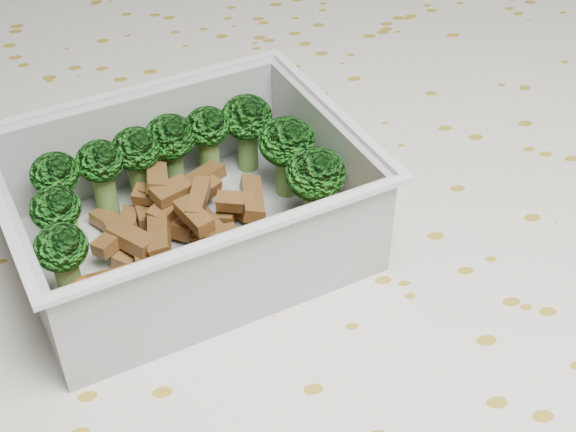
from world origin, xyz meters
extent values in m
cube|color=brown|center=(0.00, 0.00, 0.73)|extent=(1.40, 0.90, 0.04)
cube|color=silver|center=(0.00, 0.00, 0.75)|extent=(1.46, 0.96, 0.01)
cube|color=silver|center=(0.00, 0.48, 0.66)|extent=(1.46, 0.01, 0.18)
cube|color=silver|center=(-0.05, 0.01, 0.76)|extent=(0.20, 0.17, 0.00)
cube|color=silver|center=(-0.07, 0.07, 0.79)|extent=(0.16, 0.05, 0.06)
cube|color=silver|center=(-0.03, -0.05, 0.79)|extent=(0.16, 0.05, 0.06)
cube|color=silver|center=(0.03, 0.03, 0.79)|extent=(0.04, 0.12, 0.06)
cube|color=silver|center=(-0.13, -0.01, 0.79)|extent=(0.04, 0.12, 0.06)
cube|color=silver|center=(-0.07, 0.08, 0.82)|extent=(0.17, 0.05, 0.00)
cube|color=silver|center=(-0.03, -0.05, 0.82)|extent=(0.17, 0.05, 0.00)
cube|color=silver|center=(0.03, 0.04, 0.82)|extent=(0.04, 0.13, 0.00)
cube|color=silver|center=(-0.13, -0.01, 0.82)|extent=(0.04, 0.13, 0.00)
cylinder|color=#608C3F|center=(-0.11, 0.04, 0.77)|extent=(0.01, 0.01, 0.03)
ellipsoid|color=#25791D|center=(-0.11, 0.04, 0.80)|extent=(0.03, 0.03, 0.02)
cylinder|color=#608C3F|center=(-0.09, 0.04, 0.77)|extent=(0.01, 0.01, 0.03)
ellipsoid|color=#25791D|center=(-0.09, 0.04, 0.80)|extent=(0.03, 0.03, 0.02)
cylinder|color=#608C3F|center=(-0.07, 0.05, 0.77)|extent=(0.01, 0.01, 0.03)
ellipsoid|color=#25791D|center=(-0.07, 0.05, 0.80)|extent=(0.03, 0.03, 0.02)
cylinder|color=#608C3F|center=(-0.05, 0.06, 0.77)|extent=(0.01, 0.01, 0.03)
ellipsoid|color=#25791D|center=(-0.05, 0.06, 0.80)|extent=(0.03, 0.03, 0.02)
cylinder|color=#608C3F|center=(-0.03, 0.06, 0.77)|extent=(0.01, 0.01, 0.03)
ellipsoid|color=#25791D|center=(-0.03, 0.06, 0.80)|extent=(0.03, 0.03, 0.02)
cylinder|color=#608C3F|center=(-0.01, 0.07, 0.77)|extent=(0.01, 0.01, 0.02)
ellipsoid|color=#25791D|center=(-0.01, 0.07, 0.80)|extent=(0.03, 0.03, 0.02)
cylinder|color=#608C3F|center=(-0.11, 0.01, 0.77)|extent=(0.01, 0.01, 0.03)
ellipsoid|color=#25791D|center=(-0.11, 0.01, 0.80)|extent=(0.03, 0.03, 0.02)
cylinder|color=#608C3F|center=(0.01, 0.04, 0.77)|extent=(0.01, 0.01, 0.02)
ellipsoid|color=#25791D|center=(0.01, 0.04, 0.79)|extent=(0.03, 0.03, 0.03)
cylinder|color=#608C3F|center=(-0.11, -0.02, 0.77)|extent=(0.01, 0.01, 0.03)
ellipsoid|color=#25791D|center=(-0.11, -0.02, 0.80)|extent=(0.03, 0.03, 0.02)
cylinder|color=#608C3F|center=(0.02, 0.01, 0.77)|extent=(0.01, 0.01, 0.02)
ellipsoid|color=#25791D|center=(0.02, 0.01, 0.79)|extent=(0.03, 0.03, 0.03)
cube|color=brown|center=(-0.04, 0.03, 0.77)|extent=(0.03, 0.03, 0.01)
cube|color=brown|center=(-0.07, 0.00, 0.77)|extent=(0.01, 0.03, 0.01)
cube|color=brown|center=(-0.06, 0.02, 0.77)|extent=(0.03, 0.02, 0.01)
cube|color=brown|center=(-0.08, 0.00, 0.77)|extent=(0.03, 0.03, 0.01)
cube|color=brown|center=(-0.04, 0.02, 0.77)|extent=(0.02, 0.02, 0.01)
cube|color=brown|center=(-0.02, 0.02, 0.78)|extent=(0.01, 0.03, 0.01)
cube|color=brown|center=(-0.05, 0.04, 0.77)|extent=(0.02, 0.03, 0.01)
cube|color=brown|center=(-0.08, 0.00, 0.76)|extent=(0.02, 0.03, 0.01)
cube|color=brown|center=(-0.05, 0.02, 0.78)|extent=(0.02, 0.03, 0.01)
cube|color=brown|center=(-0.06, 0.03, 0.78)|extent=(0.02, 0.02, 0.01)
cube|color=brown|center=(-0.05, 0.00, 0.79)|extent=(0.02, 0.03, 0.01)
cube|color=brown|center=(-0.06, 0.02, 0.78)|extent=(0.03, 0.03, 0.01)
cube|color=brown|center=(-0.06, 0.04, 0.78)|extent=(0.01, 0.02, 0.01)
cube|color=brown|center=(-0.08, 0.03, 0.77)|extent=(0.01, 0.02, 0.01)
cube|color=brown|center=(-0.02, 0.03, 0.77)|extent=(0.02, 0.03, 0.01)
cube|color=brown|center=(-0.04, 0.01, 0.77)|extent=(0.02, 0.01, 0.01)
cube|color=brown|center=(-0.04, 0.01, 0.78)|extent=(0.02, 0.03, 0.01)
cube|color=brown|center=(-0.07, 0.03, 0.78)|extent=(0.03, 0.02, 0.01)
cube|color=brown|center=(-0.07, 0.03, 0.77)|extent=(0.01, 0.02, 0.01)
cube|color=brown|center=(-0.06, 0.03, 0.78)|extent=(0.03, 0.02, 0.01)
cube|color=brown|center=(-0.08, 0.02, 0.77)|extent=(0.02, 0.03, 0.01)
cube|color=brown|center=(-0.07, 0.00, 0.78)|extent=(0.01, 0.03, 0.01)
cube|color=brown|center=(-0.03, 0.03, 0.77)|extent=(0.02, 0.02, 0.01)
cube|color=brown|center=(-0.04, 0.04, 0.78)|extent=(0.03, 0.03, 0.01)
cube|color=brown|center=(-0.05, 0.03, 0.77)|extent=(0.03, 0.02, 0.01)
cube|color=brown|center=(-0.09, 0.03, 0.77)|extent=(0.03, 0.03, 0.01)
cube|color=brown|center=(-0.09, 0.01, 0.77)|extent=(0.02, 0.03, 0.01)
cube|color=brown|center=(-0.02, 0.02, 0.78)|extent=(0.02, 0.02, 0.01)
cylinder|color=#AB511C|center=(-0.04, -0.02, 0.78)|extent=(0.13, 0.05, 0.02)
sphere|color=#AB511C|center=(0.03, -0.01, 0.78)|extent=(0.02, 0.02, 0.02)
sphere|color=#AB511C|center=(-0.10, -0.04, 0.78)|extent=(0.02, 0.02, 0.02)
camera|label=1|loc=(-0.06, -0.31, 1.05)|focal=50.00mm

